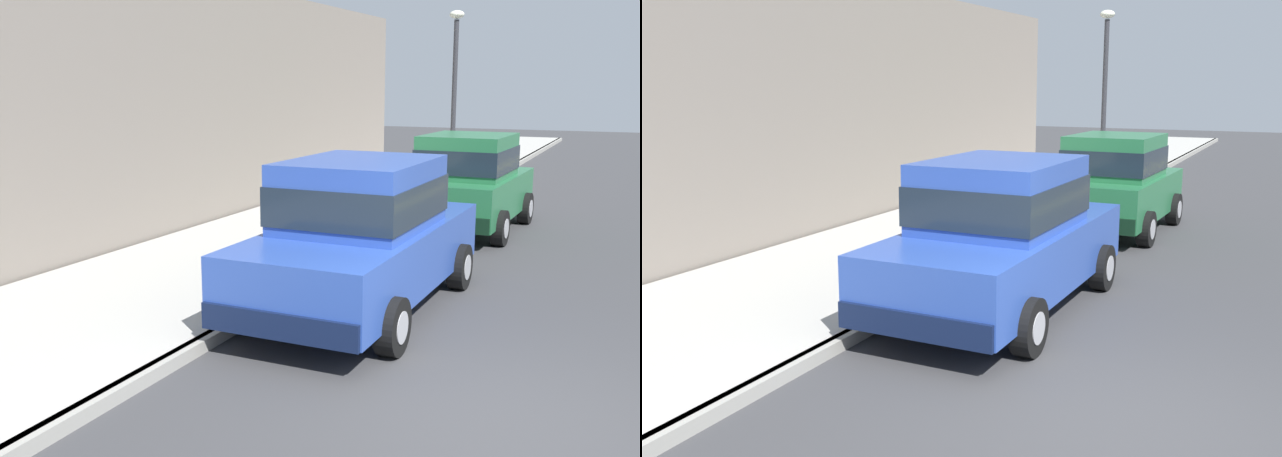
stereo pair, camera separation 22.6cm
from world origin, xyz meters
TOP-DOWN VIEW (x-y plane):
  - ground_plane at (0.00, 0.00)m, footprint 80.00×80.00m
  - curb at (-3.20, 0.00)m, footprint 0.16×64.00m
  - sidewalk at (-5.00, 0.00)m, footprint 3.60×64.00m
  - car_blue_sedan at (-2.18, 2.48)m, footprint 2.06×4.61m
  - car_green_hatchback at (-2.12, 7.96)m, footprint 2.04×3.85m
  - dog_white at (-4.40, 4.14)m, footprint 0.24×0.76m
  - street_lamp at (-3.55, 12.14)m, footprint 0.36×0.36m
  - building_facade at (-7.10, 6.26)m, footprint 0.50×20.00m

SIDE VIEW (x-z plane):
  - ground_plane at x=0.00m, z-range 0.00..0.00m
  - curb at x=-3.20m, z-range 0.00..0.14m
  - sidewalk at x=-5.00m, z-range 0.00..0.14m
  - dog_white at x=-4.40m, z-range 0.18..0.67m
  - car_green_hatchback at x=-2.12m, z-range 0.04..1.92m
  - car_blue_sedan at x=-2.18m, z-range 0.02..1.94m
  - building_facade at x=-7.10m, z-range 0.00..4.79m
  - street_lamp at x=-3.55m, z-range 0.70..5.12m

